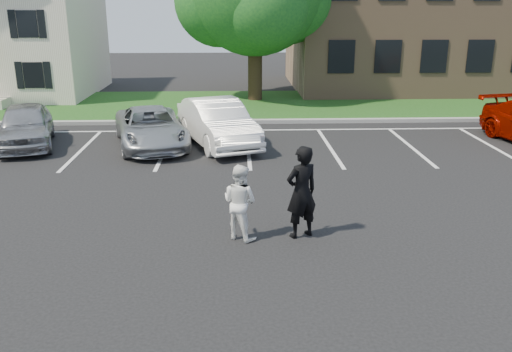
{
  "coord_description": "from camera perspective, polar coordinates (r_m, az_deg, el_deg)",
  "views": [
    {
      "loc": [
        -0.42,
        -9.83,
        4.73
      ],
      "look_at": [
        0.0,
        1.0,
        1.25
      ],
      "focal_mm": 38.0,
      "sensor_mm": 36.0,
      "label": 1
    }
  ],
  "objects": [
    {
      "name": "grass_strip",
      "position": [
        26.26,
        -1.28,
        7.51
      ],
      "size": [
        44.0,
        8.0,
        0.08
      ],
      "primitive_type": "cube",
      "color": "#0E430E",
      "rests_on": "ground"
    },
    {
      "name": "car_silver_west",
      "position": [
        20.19,
        -23.12,
        4.94
      ],
      "size": [
        2.81,
        4.57,
        1.45
      ],
      "primitive_type": "imported",
      "rotation": [
        0.0,
        0.0,
        0.28
      ],
      "color": "#9E9FA3",
      "rests_on": "ground"
    },
    {
      "name": "man_black_suit",
      "position": [
        11.24,
        4.82,
        -1.7
      ],
      "size": [
        0.86,
        0.74,
        1.98
      ],
      "primitive_type": "imported",
      "rotation": [
        0.0,
        0.0,
        3.59
      ],
      "color": "black",
      "rests_on": "ground"
    },
    {
      "name": "ground_plane",
      "position": [
        10.92,
        0.2,
        -7.87
      ],
      "size": [
        90.0,
        90.0,
        0.0
      ],
      "primitive_type": "plane",
      "color": "black",
      "rests_on": "ground"
    },
    {
      "name": "office_building",
      "position": [
        34.94,
        23.04,
        15.52
      ],
      "size": [
        22.4,
        10.4,
        8.3
      ],
      "color": "#8C6B50",
      "rests_on": "ground"
    },
    {
      "name": "stall_lines",
      "position": [
        19.45,
        3.22,
        3.72
      ],
      "size": [
        34.0,
        5.36,
        0.01
      ],
      "color": "silver",
      "rests_on": "ground"
    },
    {
      "name": "car_white_sedan",
      "position": [
        18.77,
        -4.08,
        5.61
      ],
      "size": [
        3.18,
        5.03,
        1.57
      ],
      "primitive_type": "imported",
      "rotation": [
        0.0,
        0.0,
        0.35
      ],
      "color": "white",
      "rests_on": "ground"
    },
    {
      "name": "curb",
      "position": [
        22.32,
        -1.1,
        5.76
      ],
      "size": [
        40.0,
        0.3,
        0.15
      ],
      "primitive_type": "cube",
      "color": "gray",
      "rests_on": "ground"
    },
    {
      "name": "car_silver_minivan",
      "position": [
        18.9,
        -11.01,
        5.01
      ],
      "size": [
        3.29,
        5.09,
        1.3
      ],
      "primitive_type": "imported",
      "rotation": [
        0.0,
        0.0,
        0.26
      ],
      "color": "#A6A9AE",
      "rests_on": "ground"
    },
    {
      "name": "man_white_shirt",
      "position": [
        11.2,
        -1.72,
        -2.74
      ],
      "size": [
        0.99,
        0.95,
        1.6
      ],
      "primitive_type": "imported",
      "rotation": [
        0.0,
        0.0,
        2.51
      ],
      "color": "white",
      "rests_on": "ground"
    }
  ]
}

